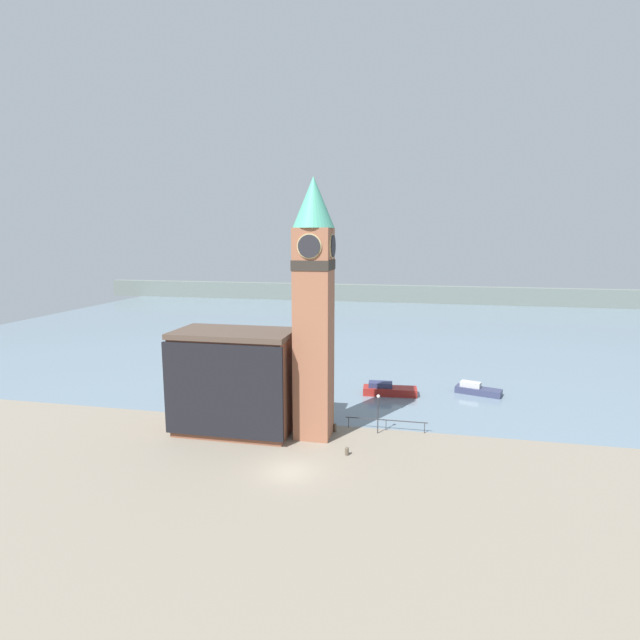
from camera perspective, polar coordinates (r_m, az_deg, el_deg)
The scene contains 11 objects.
ground_plane at distance 42.23m, azimuth -3.46°, elevation -16.89°, with size 160.00×160.00×0.00m, color gray.
water at distance 109.25m, azimuth 6.39°, elevation -0.54°, with size 160.00×120.00×0.00m.
far_shoreline at distance 148.39m, azimuth 7.92°, elevation 3.01°, with size 180.00×3.00×5.00m.
pier_railing at distance 50.25m, azimuth 7.56°, elevation -11.39°, with size 8.01×0.08×1.09m.
clock_tower at distance 45.68m, azimuth -0.72°, elevation 1.92°, with size 3.78×3.78×24.05m.
pier_building at distance 49.13m, azimuth -9.76°, elevation -6.93°, with size 11.46×6.42×9.96m.
boat_near at distance 61.19m, azimuth 7.81°, elevation -7.91°, with size 6.53×2.59×1.53m.
boat_far at distance 63.77m, azimuth 17.49°, elevation -7.61°, with size 5.60×3.25×1.41m.
mooring_bollard_near at distance 44.84m, azimuth 3.09°, elevation -14.69°, with size 0.35×0.35×0.75m.
mooring_bollard_far at distance 49.71m, azimuth 1.74°, elevation -12.14°, with size 0.31×0.31×0.83m.
lamp_post at distance 48.81m, azimuth 6.66°, elevation -9.77°, with size 0.32×0.32×3.89m.
Camera 1 is at (10.19, -36.49, 18.66)m, focal length 28.00 mm.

